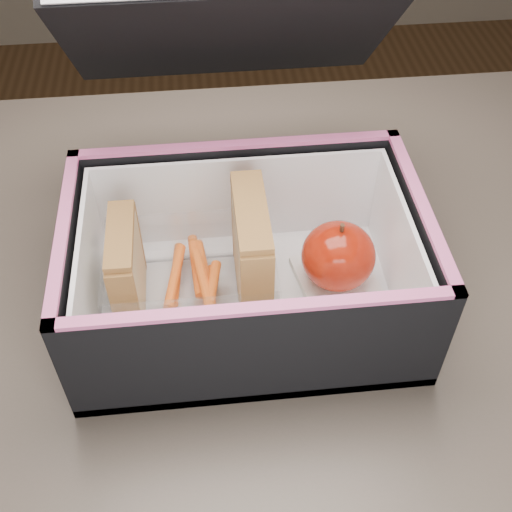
# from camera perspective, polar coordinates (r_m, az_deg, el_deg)

# --- Properties ---
(kitchen_table) EXTENTS (1.20, 0.80, 0.75)m
(kitchen_table) POSITION_cam_1_polar(r_m,az_deg,el_deg) (0.73, -2.75, -8.43)
(kitchen_table) COLOR brown
(kitchen_table) RESTS_ON ground
(lunch_bag) EXTENTS (0.33, 0.36, 0.28)m
(lunch_bag) POSITION_cam_1_polar(r_m,az_deg,el_deg) (0.61, -0.90, 0.05)
(lunch_bag) COLOR black
(lunch_bag) RESTS_ON kitchen_table
(plastic_tub) EXTENTS (0.16, 0.11, 0.07)m
(plastic_tub) POSITION_cam_1_polar(r_m,az_deg,el_deg) (0.62, -5.79, -1.85)
(plastic_tub) COLOR white
(plastic_tub) RESTS_ON lunch_bag
(sandwich_left) EXTENTS (0.02, 0.09, 0.10)m
(sandwich_left) POSITION_cam_1_polar(r_m,az_deg,el_deg) (0.61, -11.41, -1.15)
(sandwich_left) COLOR tan
(sandwich_left) RESTS_ON plastic_tub
(sandwich_right) EXTENTS (0.03, 0.10, 0.11)m
(sandwich_right) POSITION_cam_1_polar(r_m,az_deg,el_deg) (0.60, -0.39, 0.26)
(sandwich_right) COLOR tan
(sandwich_right) RESTS_ON plastic_tub
(carrot_sticks) EXTENTS (0.06, 0.13, 0.03)m
(carrot_sticks) POSITION_cam_1_polar(r_m,az_deg,el_deg) (0.63, -5.20, -2.28)
(carrot_sticks) COLOR #F55B1C
(carrot_sticks) RESTS_ON plastic_tub
(paper_napkin) EXTENTS (0.09, 0.09, 0.01)m
(paper_napkin) POSITION_cam_1_polar(r_m,az_deg,el_deg) (0.66, 7.15, -2.05)
(paper_napkin) COLOR white
(paper_napkin) RESTS_ON lunch_bag
(red_apple) EXTENTS (0.09, 0.09, 0.08)m
(red_apple) POSITION_cam_1_polar(r_m,az_deg,el_deg) (0.63, 7.32, -0.00)
(red_apple) COLOR #870E04
(red_apple) RESTS_ON paper_napkin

